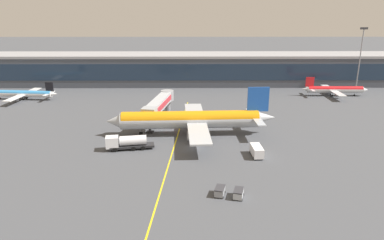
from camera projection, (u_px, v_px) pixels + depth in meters
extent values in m
plane|color=#47494F|center=(194.00, 147.00, 82.74)|extent=(700.00, 700.00, 0.00)
cube|color=yellow|center=(175.00, 144.00, 84.62)|extent=(6.00, 79.82, 0.01)
cube|color=#424751|center=(194.00, 70.00, 152.02)|extent=(187.00, 18.19, 11.74)
cube|color=#1E2D42|center=(194.00, 72.00, 143.10)|extent=(181.39, 0.16, 6.58)
cube|color=#99999E|center=(194.00, 55.00, 150.14)|extent=(190.74, 18.55, 1.00)
cylinder|color=#B2B7BC|center=(190.00, 120.00, 90.06)|extent=(35.20, 5.72, 4.16)
cylinder|color=orange|center=(190.00, 119.00, 89.95)|extent=(34.49, 5.52, 3.99)
cone|color=#B2B7BC|center=(115.00, 121.00, 89.13)|extent=(4.33, 4.13, 3.95)
cone|color=#B2B7BC|center=(266.00, 117.00, 90.88)|extent=(5.14, 3.75, 3.53)
cube|color=#1E51B2|center=(258.00, 99.00, 89.36)|extent=(5.41, 0.60, 6.23)
cube|color=#B2B7BC|center=(259.00, 122.00, 86.72)|extent=(2.30, 6.73, 0.24)
cube|color=#B2B7BC|center=(252.00, 112.00, 94.65)|extent=(2.30, 6.73, 0.24)
cube|color=#B2B7BC|center=(199.00, 134.00, 81.23)|extent=(5.45, 14.92, 0.40)
cube|color=#B2B7BC|center=(194.00, 111.00, 99.23)|extent=(5.45, 14.92, 0.40)
cylinder|color=#939399|center=(194.00, 136.00, 84.13)|extent=(3.30, 2.43, 2.29)
cylinder|color=#939399|center=(191.00, 119.00, 97.08)|extent=(3.30, 2.43, 2.29)
cylinder|color=black|center=(141.00, 133.00, 90.43)|extent=(1.02, 0.44, 1.00)
cylinder|color=slate|center=(141.00, 130.00, 90.17)|extent=(0.20, 0.20, 1.76)
cylinder|color=black|center=(199.00, 135.00, 89.37)|extent=(1.02, 0.44, 1.00)
cylinder|color=slate|center=(199.00, 132.00, 89.11)|extent=(0.20, 0.20, 1.76)
cylinder|color=black|center=(198.00, 130.00, 92.94)|extent=(1.02, 0.44, 1.00)
cylinder|color=slate|center=(198.00, 127.00, 92.68)|extent=(0.20, 0.20, 1.76)
cube|color=#B2B7BC|center=(159.00, 104.00, 100.78)|extent=(6.38, 20.46, 2.80)
cube|color=red|center=(159.00, 104.00, 100.78)|extent=(5.95, 17.29, 1.54)
cube|color=#9EA3A8|center=(149.00, 113.00, 91.24)|extent=(4.09, 3.76, 2.94)
cylinder|color=#4C4C51|center=(150.00, 126.00, 92.21)|extent=(0.70, 0.70, 3.74)
cube|color=#262628|center=(150.00, 132.00, 92.72)|extent=(2.08, 2.08, 0.30)
cylinder|color=gray|center=(167.00, 95.00, 110.32)|extent=(3.90, 3.90, 3.08)
cylinder|color=gray|center=(168.00, 106.00, 111.29)|extent=(1.80, 1.80, 3.74)
cube|color=#232326|center=(132.00, 146.00, 81.51)|extent=(10.27, 4.11, 0.50)
cube|color=silver|center=(112.00, 142.00, 80.42)|extent=(3.17, 2.93, 2.50)
cube|color=black|center=(106.00, 140.00, 80.06)|extent=(0.54, 2.30, 1.12)
cylinder|color=silver|center=(133.00, 140.00, 81.15)|extent=(6.28, 3.16, 2.20)
cylinder|color=black|center=(115.00, 150.00, 79.84)|extent=(1.04, 0.51, 1.00)
cylinder|color=black|center=(115.00, 146.00, 82.07)|extent=(1.04, 0.51, 1.00)
cylinder|color=black|center=(134.00, 149.00, 80.51)|extent=(1.04, 0.51, 1.00)
cylinder|color=black|center=(133.00, 145.00, 82.75)|extent=(1.04, 0.51, 1.00)
cylinder|color=black|center=(143.00, 148.00, 80.85)|extent=(1.04, 0.51, 1.00)
cylinder|color=black|center=(143.00, 144.00, 83.09)|extent=(1.04, 0.51, 1.00)
cube|color=white|center=(257.00, 151.00, 77.34)|extent=(2.33, 5.09, 2.00)
cube|color=black|center=(258.00, 151.00, 76.04)|extent=(1.97, 1.84, 0.60)
cylinder|color=black|center=(263.00, 158.00, 76.01)|extent=(0.28, 0.61, 0.60)
cylinder|color=black|center=(254.00, 158.00, 75.92)|extent=(0.28, 0.61, 0.60)
cylinder|color=black|center=(259.00, 152.00, 79.35)|extent=(0.28, 0.61, 0.60)
cylinder|color=black|center=(250.00, 152.00, 79.25)|extent=(0.28, 0.61, 0.60)
cube|color=gray|center=(220.00, 191.00, 61.22)|extent=(2.12, 2.90, 1.10)
cube|color=#333338|center=(220.00, 188.00, 61.02)|extent=(2.17, 2.96, 0.10)
cylinder|color=black|center=(217.00, 191.00, 62.53)|extent=(0.21, 0.38, 0.36)
cylinder|color=black|center=(225.00, 192.00, 62.17)|extent=(0.21, 0.38, 0.36)
cylinder|color=black|center=(214.00, 197.00, 60.61)|extent=(0.21, 0.38, 0.36)
cylinder|color=black|center=(223.00, 198.00, 60.24)|extent=(0.21, 0.38, 0.36)
cube|color=#B2B7BC|center=(238.00, 194.00, 60.45)|extent=(2.12, 2.90, 1.10)
cube|color=#333338|center=(239.00, 190.00, 60.24)|extent=(2.17, 2.96, 0.10)
cylinder|color=black|center=(235.00, 193.00, 61.75)|extent=(0.21, 0.38, 0.36)
cylinder|color=black|center=(243.00, 194.00, 61.39)|extent=(0.21, 0.38, 0.36)
cylinder|color=black|center=(233.00, 199.00, 59.83)|extent=(0.21, 0.38, 0.36)
cylinder|color=black|center=(242.00, 200.00, 59.47)|extent=(0.21, 0.38, 0.36)
cylinder|color=white|center=(21.00, 94.00, 126.03)|extent=(22.61, 4.22, 2.16)
cylinder|color=#388CD1|center=(21.00, 93.00, 125.98)|extent=(22.15, 4.09, 2.07)
cone|color=white|center=(54.00, 94.00, 124.98)|extent=(2.75, 2.07, 1.84)
cube|color=black|center=(49.00, 87.00, 124.36)|extent=(2.81, 0.47, 3.24)
cube|color=white|center=(46.00, 95.00, 123.04)|extent=(1.47, 3.55, 0.14)
cube|color=white|center=(52.00, 92.00, 127.16)|extent=(1.47, 3.55, 0.14)
cube|color=white|center=(14.00, 98.00, 120.48)|extent=(3.63, 9.67, 0.23)
cube|color=white|center=(32.00, 91.00, 131.54)|extent=(3.63, 9.67, 0.23)
cylinder|color=#939399|center=(16.00, 99.00, 122.38)|extent=(1.77, 1.34, 1.19)
cylinder|color=#939399|center=(28.00, 94.00, 130.19)|extent=(1.77, 1.34, 1.19)
cylinder|color=black|center=(0.00, 98.00, 127.22)|extent=(0.60, 0.28, 0.58)
cylinder|color=slate|center=(0.00, 97.00, 127.08)|extent=(0.12, 0.12, 1.00)
cylinder|color=black|center=(24.00, 99.00, 125.53)|extent=(0.60, 0.28, 0.58)
cylinder|color=slate|center=(24.00, 98.00, 125.38)|extent=(0.12, 0.12, 1.00)
cylinder|color=black|center=(27.00, 98.00, 127.38)|extent=(0.60, 0.28, 0.58)
cylinder|color=slate|center=(27.00, 97.00, 127.23)|extent=(0.12, 0.12, 1.00)
cylinder|color=silver|center=(335.00, 90.00, 131.32)|extent=(20.22, 2.70, 2.35)
cylinder|color=red|center=(335.00, 89.00, 131.26)|extent=(19.82, 2.59, 2.25)
cone|color=silver|center=(365.00, 90.00, 131.21)|extent=(2.39, 2.27, 2.23)
cone|color=silver|center=(305.00, 89.00, 131.37)|extent=(2.85, 2.04, 1.99)
cube|color=red|center=(310.00, 82.00, 130.55)|extent=(3.05, 0.26, 3.52)
cube|color=silver|center=(309.00, 87.00, 133.55)|extent=(1.20, 3.77, 0.14)
cube|color=silver|center=(313.00, 90.00, 129.07)|extent=(1.20, 3.77, 0.14)
cube|color=silver|center=(328.00, 87.00, 136.55)|extent=(2.88, 8.52, 0.23)
cube|color=silver|center=(338.00, 94.00, 126.22)|extent=(2.88, 8.52, 0.23)
cylinder|color=#939399|center=(330.00, 90.00, 135.33)|extent=(1.83, 1.32, 1.29)
cylinder|color=#939399|center=(338.00, 95.00, 127.91)|extent=(1.83, 1.32, 1.29)
cylinder|color=black|center=(354.00, 95.00, 131.84)|extent=(0.57, 0.24, 0.57)
cylinder|color=slate|center=(354.00, 94.00, 131.68)|extent=(0.11, 0.11, 1.11)
cylinder|color=black|center=(330.00, 94.00, 132.94)|extent=(0.57, 0.24, 0.57)
cylinder|color=slate|center=(330.00, 93.00, 132.77)|extent=(0.11, 0.11, 1.11)
cylinder|color=black|center=(332.00, 96.00, 130.92)|extent=(0.57, 0.24, 0.57)
cylinder|color=slate|center=(332.00, 94.00, 130.75)|extent=(0.11, 0.11, 1.11)
cylinder|color=gray|center=(360.00, 60.00, 139.26)|extent=(0.44, 0.44, 23.28)
cube|color=#333338|center=(364.00, 28.00, 135.70)|extent=(2.80, 0.50, 0.80)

